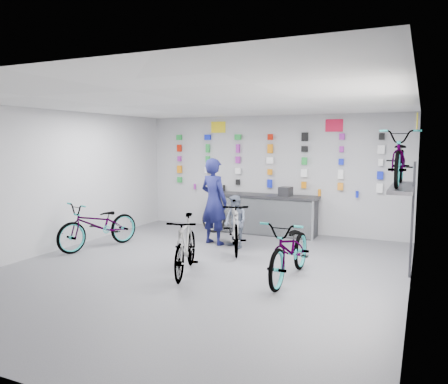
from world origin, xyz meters
The scene contains 21 objects.
floor centered at (0.00, 0.00, 0.00)m, with size 8.00×8.00×0.00m, color #505055.
ceiling centered at (0.00, 0.00, 3.00)m, with size 8.00×8.00×0.00m, color white.
wall_back centered at (0.00, 4.00, 1.50)m, with size 7.00×7.00×0.00m, color #BDBDC0.
wall_front centered at (0.00, -4.00, 1.50)m, with size 7.00×7.00×0.00m, color #BDBDC0.
wall_left centered at (-3.50, 0.00, 1.50)m, with size 8.00×8.00×0.00m, color #BDBDC0.
wall_right centered at (3.50, 0.00, 1.50)m, with size 8.00×8.00×0.00m, color #BDBDC0.
counter centered at (0.00, 3.54, 0.49)m, with size 2.70×0.66×1.00m.
merch_wall centered at (0.03, 3.93, 1.80)m, with size 5.56×0.08×1.56m.
wall_bracket centered at (3.33, 1.20, 1.46)m, with size 0.39×1.90×2.00m.
sign_left centered at (-1.50, 3.98, 2.72)m, with size 0.42×0.02×0.30m, color yellow.
sign_right centered at (1.60, 3.98, 2.72)m, with size 0.42×0.02×0.30m, color red.
sign_side centered at (3.48, 1.20, 2.65)m, with size 0.02×0.40×0.30m, color yellow.
bike_left centered at (-2.80, 0.60, 0.52)m, with size 0.69×1.99×1.04m, color gray.
bike_center centered at (-0.13, -0.26, 0.52)m, with size 0.49×1.74×1.05m, color gray.
bike_right centered at (1.64, 0.20, 0.53)m, with size 0.70×2.01×1.06m, color gray.
bike_service centered at (0.02, 1.57, 0.55)m, with size 0.52×1.83×1.10m, color gray.
bike_wall centered at (3.25, 1.20, 2.05)m, with size 0.63×1.80×0.95m, color gray.
clerk centered at (-0.69, 2.02, 0.98)m, with size 0.72×0.47×1.96m, color #13164A.
customer centered at (-0.09, 1.87, 0.58)m, with size 0.57×0.44×1.17m, color slate.
spare_wheel centered at (-1.25, 3.17, 0.34)m, with size 0.69×0.24×0.68m.
register centered at (0.54, 3.55, 1.11)m, with size 0.28×0.30×0.22m, color black.
Camera 1 is at (3.61, -6.81, 2.33)m, focal length 35.00 mm.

